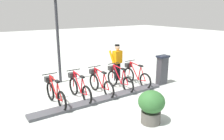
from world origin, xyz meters
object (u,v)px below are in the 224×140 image
bike_docked_4 (55,93)px  payment_kiosk (162,69)px  bike_docked_2 (100,83)px  bike_docked_3 (79,87)px  worker_near_rack (117,61)px  bike_docked_0 (136,75)px  bike_docked_1 (119,79)px  planter_bush (151,105)px  lamp_post (57,25)px

bike_docked_4 → payment_kiosk: bearing=-97.1°
bike_docked_2 → bike_docked_3: same height
bike_docked_4 → worker_near_rack: (0.98, -3.32, 0.48)m
bike_docked_3 → worker_near_rack: 2.65m
payment_kiosk → bike_docked_0: size_ratio=0.74×
payment_kiosk → bike_docked_4: (0.57, 4.59, -0.24)m
bike_docked_1 → planter_bush: 2.92m
bike_docked_3 → planter_bush: 2.92m
bike_docked_1 → bike_docked_4: (0.00, 2.70, 0.00)m
worker_near_rack → planter_bush: (-3.75, 1.52, -0.37)m
lamp_post → planter_bush: 5.39m
bike_docked_3 → worker_near_rack: size_ratio=1.04×
worker_near_rack → planter_bush: 4.07m
bike_docked_2 → worker_near_rack: bearing=-57.2°
lamp_post → bike_docked_4: bearing=154.3°
bike_docked_2 → planter_bush: bearing=-180.0°
bike_docked_4 → planter_bush: bearing=-147.0°
planter_bush → bike_docked_0: bearing=-32.9°
bike_docked_3 → bike_docked_4: 0.90m
bike_docked_3 → bike_docked_4: bearing=90.0°
payment_kiosk → bike_docked_3: payment_kiosk is taller
worker_near_rack → payment_kiosk: bearing=-140.6°
bike_docked_0 → bike_docked_1: same height
bike_docked_1 → bike_docked_3: bearing=90.0°
bike_docked_1 → worker_near_rack: worker_near_rack is taller
payment_kiosk → bike_docked_2: bearing=78.4°
bike_docked_1 → lamp_post: size_ratio=0.45×
bike_docked_2 → planter_bush: size_ratio=1.77×
payment_kiosk → bike_docked_4: payment_kiosk is taller
bike_docked_2 → worker_near_rack: worker_near_rack is taller
bike_docked_4 → planter_bush: 3.31m
payment_kiosk → bike_docked_1: payment_kiosk is taller
bike_docked_3 → bike_docked_4: same height
bike_docked_0 → bike_docked_4: 3.59m
payment_kiosk → bike_docked_2: 2.86m
bike_docked_0 → bike_docked_3: bearing=90.0°
payment_kiosk → bike_docked_1: 1.99m
bike_docked_0 → planter_bush: 3.31m
planter_bush → worker_near_rack: bearing=-22.0°
bike_docked_0 → lamp_post: size_ratio=0.45×
bike_docked_1 → worker_near_rack: bearing=-32.3°
bike_docked_1 → lamp_post: 3.45m
lamp_post → bike_docked_0: bearing=-130.7°
bike_docked_2 → worker_near_rack: 1.87m
bike_docked_4 → lamp_post: lamp_post is taller
bike_docked_2 → bike_docked_4: same height
bike_docked_2 → lamp_post: bearing=18.9°
bike_docked_0 → bike_docked_4: (0.00, 3.59, 0.00)m
bike_docked_2 → worker_near_rack: (0.98, -1.52, 0.48)m
bike_docked_1 → bike_docked_3: 1.80m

